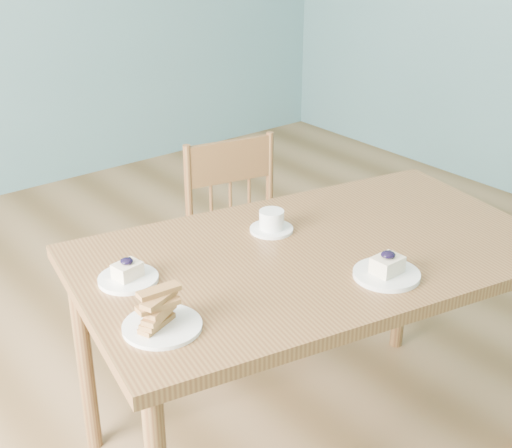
# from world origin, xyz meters

# --- Properties ---
(room) EXTENTS (5.01, 5.01, 2.71)m
(room) POSITION_xyz_m (0.00, 0.00, 1.35)
(room) COLOR #946C45
(room) RESTS_ON ground
(dining_table) EXTENTS (1.47, 1.01, 0.72)m
(dining_table) POSITION_xyz_m (0.09, -0.22, 0.65)
(dining_table) COLOR brown
(dining_table) RESTS_ON ground
(dining_chair) EXTENTS (0.44, 0.43, 0.82)m
(dining_chair) POSITION_xyz_m (0.30, 0.38, 0.42)
(dining_chair) COLOR brown
(dining_chair) RESTS_ON ground
(cheesecake_plate_near) EXTENTS (0.18, 0.18, 0.07)m
(cheesecake_plate_near) POSITION_xyz_m (0.13, -0.45, 0.74)
(cheesecake_plate_near) COLOR white
(cheesecake_plate_near) RESTS_ON dining_table
(cheesecake_plate_far) EXTENTS (0.16, 0.16, 0.07)m
(cheesecake_plate_far) POSITION_xyz_m (-0.42, -0.04, 0.74)
(cheesecake_plate_far) COLOR white
(cheesecake_plate_far) RESTS_ON dining_table
(coffee_cup) EXTENTS (0.13, 0.13, 0.07)m
(coffee_cup) POSITION_xyz_m (0.07, -0.04, 0.75)
(coffee_cup) COLOR white
(coffee_cup) RESTS_ON dining_table
(biscotti_plate) EXTENTS (0.19, 0.19, 0.10)m
(biscotti_plate) POSITION_xyz_m (-0.46, -0.29, 0.76)
(biscotti_plate) COLOR white
(biscotti_plate) RESTS_ON dining_table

